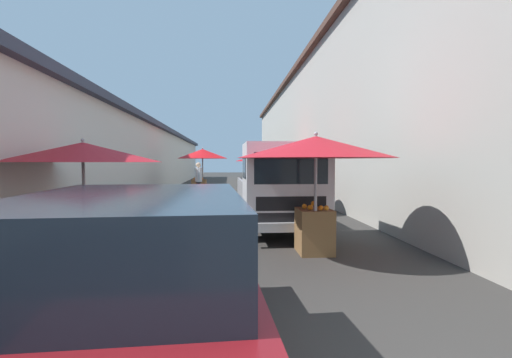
{
  "coord_description": "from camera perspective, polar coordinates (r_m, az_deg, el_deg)",
  "views": [
    {
      "loc": [
        -1.28,
        0.03,
        1.68
      ],
      "look_at": [
        11.22,
        -0.87,
        1.11
      ],
      "focal_mm": 26.51,
      "sensor_mm": 36.0,
      "label": 1
    }
  ],
  "objects": [
    {
      "name": "vendor_by_crates",
      "position": [
        16.54,
        -8.68,
        0.09
      ],
      "size": [
        0.63,
        0.34,
        1.65
      ],
      "color": "#232328",
      "rests_on": "ground"
    },
    {
      "name": "hatchback_car",
      "position": [
        3.11,
        -17.49,
        -15.15
      ],
      "size": [
        3.99,
        2.09,
        1.45
      ],
      "color": "#600F14",
      "rests_on": "ground"
    },
    {
      "name": "delivery_truck",
      "position": [
        8.87,
        3.63,
        -1.53
      ],
      "size": [
        4.95,
        2.04,
        2.08
      ],
      "color": "black",
      "rests_on": "ground"
    },
    {
      "name": "fruit_stall_near_left",
      "position": [
        6.77,
        8.99,
        3.32
      ],
      "size": [
        2.78,
        2.78,
        2.21
      ],
      "color": "#9E9EA3",
      "rests_on": "ground"
    },
    {
      "name": "fruit_stall_far_right",
      "position": [
        7.54,
        -24.61,
        2.17
      ],
      "size": [
        2.81,
        2.81,
        2.11
      ],
      "color": "#9E9EA3",
      "rests_on": "ground"
    },
    {
      "name": "plastic_stool",
      "position": [
        7.87,
        -11.22,
        -7.34
      ],
      "size": [
        0.3,
        0.3,
        0.43
      ],
      "color": "red",
      "rests_on": "ground"
    },
    {
      "name": "building_left_whitewash",
      "position": [
        18.46,
        -26.87,
        2.83
      ],
      "size": [
        49.8,
        7.5,
        3.66
      ],
      "color": "beige",
      "rests_on": "ground"
    },
    {
      "name": "parked_scooter",
      "position": [
        14.84,
        5.18,
        -2.16
      ],
      "size": [
        1.69,
        0.37,
        1.14
      ],
      "color": "black",
      "rests_on": "ground"
    },
    {
      "name": "fruit_stall_far_left",
      "position": [
        18.93,
        -8.14,
        3.11
      ],
      "size": [
        2.48,
        2.48,
        2.39
      ],
      "color": "#9E9EA3",
      "rests_on": "ground"
    },
    {
      "name": "building_right_concrete",
      "position": [
        18.56,
        18.83,
        7.8
      ],
      "size": [
        49.8,
        7.5,
        6.78
      ],
      "color": "#A39E93",
      "rests_on": "ground"
    },
    {
      "name": "fruit_stall_mid_lane",
      "position": [
        18.47,
        2.5,
        2.97
      ],
      "size": [
        2.6,
        2.6,
        2.32
      ],
      "color": "#9E9EA3",
      "rests_on": "ground"
    },
    {
      "name": "ground",
      "position": [
        14.88,
        -4.0,
        -3.87
      ],
      "size": [
        90.0,
        90.0,
        0.0
      ],
      "primitive_type": "plane",
      "color": "#33302D"
    },
    {
      "name": "fruit_stall_near_right",
      "position": [
        12.36,
        2.38,
        2.27
      ],
      "size": [
        2.35,
        2.35,
        2.13
      ],
      "color": "#9E9EA3",
      "rests_on": "ground"
    }
  ]
}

